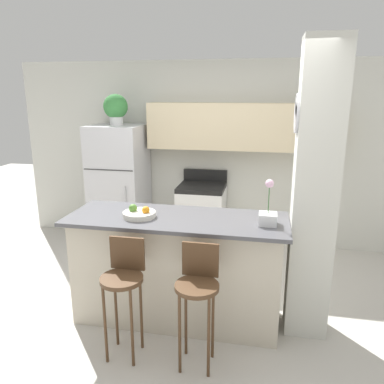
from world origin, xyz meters
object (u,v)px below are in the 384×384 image
Objects in this scene: fruit_bowl at (139,214)px; refrigerator at (120,186)px; bar_stool_left at (123,281)px; potted_plant_on_fridge at (116,108)px; orchid_vase at (268,214)px; stove_range at (202,217)px; bar_stool_right at (198,288)px.

refrigerator is at bearing 117.38° from fruit_bowl.
bar_stool_left is 2.45× the size of potted_plant_on_fridge.
orchid_vase is 1.34× the size of fruit_bowl.
bar_stool_left is (-0.24, -2.29, 0.20)m from stove_range.
stove_range is 1.87m from potted_plant_on_fridge.
bar_stool_left is (0.92, -2.23, -0.19)m from refrigerator.
bar_stool_left is at bearing -67.60° from refrigerator.
orchid_vase is at bearing -39.83° from refrigerator.
potted_plant_on_fridge is 1.37× the size of fruit_bowl.
fruit_bowl is (0.89, -1.71, 0.21)m from refrigerator.
orchid_vase is (1.11, 0.53, 0.46)m from bar_stool_left.
refrigerator is at bearing 124.38° from bar_stool_right.
bar_stool_right is 2.98m from potted_plant_on_fridge.
bar_stool_left is 0.61m from bar_stool_right.
bar_stool_right is 0.87m from orchid_vase.
potted_plant_on_fridge reaches higher than bar_stool_left.
bar_stool_left is 1.00× the size of bar_stool_right.
stove_range is 2.07m from orchid_vase.
stove_range is 2.31m from bar_stool_left.
stove_range is at bearing 81.39° from fruit_bowl.
fruit_bowl reaches higher than stove_range.
potted_plant_on_fridge reaches higher than stove_range.
bar_stool_left is 2.49× the size of orchid_vase.
potted_plant_on_fridge is (-0.00, 0.00, 1.08)m from refrigerator.
fruit_bowl is (-0.03, 0.51, 0.40)m from bar_stool_left.
bar_stool_left is 1.31m from orchid_vase.
potted_plant_on_fridge is at bearing 112.40° from bar_stool_left.
bar_stool_right is (0.37, -2.29, 0.20)m from stove_range.
bar_stool_left and bar_stool_right have the same top height.
potted_plant_on_fridge is 2.11m from fruit_bowl.
bar_stool_right is (0.61, 0.00, 0.00)m from bar_stool_left.
bar_stool_right is at bearing 0.00° from bar_stool_left.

